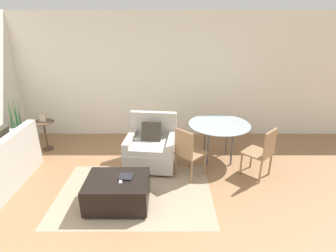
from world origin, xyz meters
name	(u,v)px	position (x,y,z in m)	size (l,w,h in m)	color
ground_plane	(128,239)	(0.00, 0.00, 0.00)	(20.00, 20.00, 0.00)	#936B47
wall_back	(146,77)	(0.00, 3.33, 1.38)	(12.00, 0.06, 2.75)	white
area_rug	(135,193)	(-0.01, 0.94, 0.00)	(2.41, 1.64, 0.01)	gray
armchair	(152,147)	(0.20, 1.85, 0.35)	(0.97, 0.95, 0.94)	#B2ADA3
ottoman	(118,191)	(-0.22, 0.67, 0.24)	(0.90, 0.68, 0.43)	black
book_stack	(127,176)	(-0.10, 0.72, 0.44)	(0.22, 0.20, 0.03)	black
tv_remote_primary	(121,180)	(-0.16, 0.64, 0.44)	(0.08, 0.15, 0.01)	#B7B7BC
potted_plant	(22,139)	(-2.53, 2.40, 0.26)	(0.37, 0.37, 1.17)	#333338
side_table	(46,130)	(-2.04, 2.49, 0.43)	(0.41, 0.41, 0.62)	#4C3828
picture_frame	(43,118)	(-2.04, 2.49, 0.70)	(0.15, 0.07, 0.17)	#8C6647
dining_table	(220,128)	(1.47, 2.05, 0.67)	(1.15, 1.15, 0.74)	#99A8AD
dining_chair_near_left	(188,150)	(0.84, 1.42, 0.52)	(0.59, 0.59, 0.90)	#93704C
dining_chair_near_right	(263,150)	(2.11, 1.42, 0.52)	(0.59, 0.59, 0.90)	#93704C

